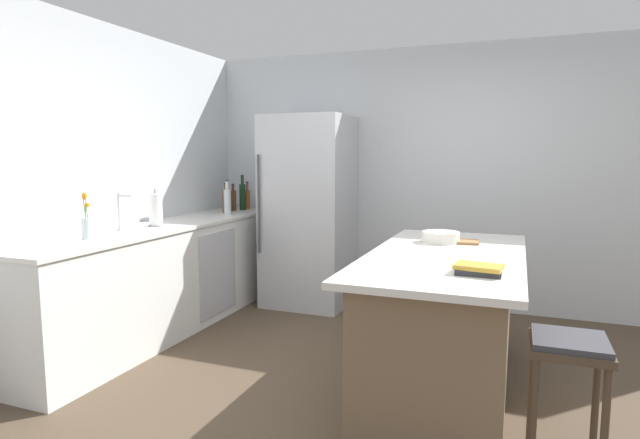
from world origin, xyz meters
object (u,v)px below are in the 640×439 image
Objects in this scene: gin_bottle at (228,200)px; soda_bottle at (227,200)px; paper_towel_roll at (156,210)px; whiskey_bottle at (226,200)px; flower_vase at (87,224)px; cutting_board at (455,241)px; bar_stool at (568,362)px; mixing_bowl at (441,237)px; syrup_bottle at (233,200)px; wine_bottle at (243,196)px; cookbook_stack at (479,269)px; vinegar_bottle at (247,199)px; sink_faucet at (120,211)px; refrigerator at (309,211)px; kitchen_island at (444,320)px.

soda_bottle is (0.12, -0.20, 0.02)m from gin_bottle.
paper_towel_roll and whiskey_bottle have the same top height.
flower_vase is 2.65m from cutting_board.
mixing_bowl is at bearing 124.69° from bar_stool.
syrup_bottle is at bearing 99.11° from whiskey_bottle.
cookbook_stack is at bearing -38.82° from wine_bottle.
whiskey_bottle is 2.57m from cutting_board.
gin_bottle is 0.87× the size of soda_bottle.
sink_faucet is at bearing -93.09° from vinegar_bottle.
bar_stool is at bearing -59.43° from cutting_board.
cookbook_stack is (2.71, -1.93, -0.13)m from gin_bottle.
paper_towel_roll is 2.45m from cutting_board.
whiskey_bottle is at bearing -95.98° from wine_bottle.
refrigerator is 0.90m from gin_bottle.
vinegar_bottle is at bearing 84.53° from whiskey_bottle.
gin_bottle is (-0.08, -0.19, -0.04)m from wine_bottle.
cookbook_stack is 1.03m from cutting_board.
cookbook_stack is at bearing -65.82° from kitchen_island.
refrigerator reaches higher than gin_bottle.
soda_bottle reaches higher than cookbook_stack.
vinegar_bottle is 1.05× the size of syrup_bottle.
paper_towel_roll is 1.20× the size of cookbook_stack.
gin_bottle reaches higher than cookbook_stack.
flower_vase is 1.15× the size of syrup_bottle.
vinegar_bottle reaches higher than mixing_bowl.
vinegar_bottle is at bearing 151.41° from mixing_bowl.
mixing_bowl is at bearing 109.07° from cookbook_stack.
sink_faucet is at bearing -176.17° from kitchen_island.
vinegar_bottle is 2.68m from cutting_board.
flower_vase is at bearing -91.41° from wine_bottle.
sink_faucet reaches higher than mixing_bowl.
vinegar_bottle is (0.10, 1.85, -0.04)m from sink_faucet.
kitchen_island is 5.60× the size of cutting_board.
whiskey_bottle reaches higher than sink_faucet.
flower_vase is 0.73m from paper_towel_roll.
whiskey_bottle is at bearing 89.33° from flower_vase.
cookbook_stack is at bearing -70.93° from mixing_bowl.
flower_vase reaches higher than sink_faucet.
syrup_bottle is 0.10m from gin_bottle.
gin_bottle reaches higher than cutting_board.
refrigerator is 5.61× the size of soda_bottle.
vinegar_bottle reaches higher than gin_bottle.
cookbook_stack is at bearing -48.35° from refrigerator.
syrup_bottle is (-0.03, 1.32, -0.02)m from paper_towel_roll.
mixing_bowl is (2.33, -0.86, -0.12)m from whiskey_bottle.
refrigerator is 3.18m from bar_stool.
refrigerator reaches higher than mixing_bowl.
sink_faucet is 1.15× the size of cookbook_stack.
syrup_bottle is (-0.88, -0.01, 0.09)m from refrigerator.
cutting_board is at bearing 6.78° from paper_towel_roll.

